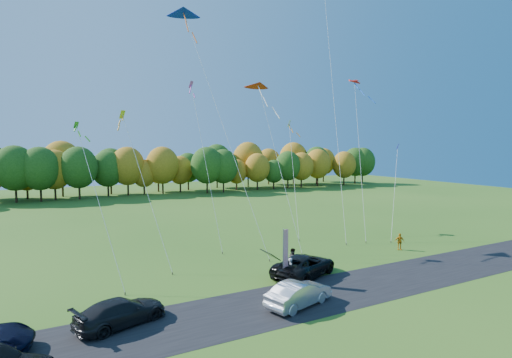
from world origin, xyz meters
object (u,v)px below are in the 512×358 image
person_east (399,242)px  silver_sedan (299,294)px  black_suv (304,265)px  feather_flag (285,250)px

person_east → silver_sedan: bearing=-127.8°
black_suv → person_east: (12.45, 2.08, -0.04)m
black_suv → silver_sedan: size_ratio=1.27×
black_suv → feather_flag: size_ratio=1.48×
feather_flag → person_east: bearing=10.6°
black_suv → person_east: black_suv is taller
silver_sedan → feather_flag: feather_flag is taller
silver_sedan → feather_flag: size_ratio=1.17×
feather_flag → silver_sedan: bearing=-110.1°
black_suv → silver_sedan: 5.75m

